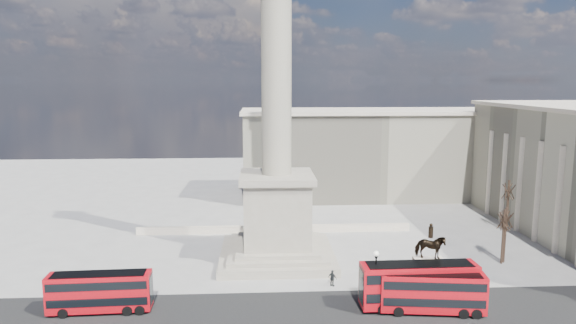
% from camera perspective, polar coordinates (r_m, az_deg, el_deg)
% --- Properties ---
extents(ground, '(180.00, 180.00, 0.00)m').
position_cam_1_polar(ground, '(60.88, -1.07, -12.23)').
color(ground, '#A3A19A').
rests_on(ground, ground).
extents(asphalt_road, '(120.00, 9.00, 0.01)m').
position_cam_1_polar(asphalt_road, '(52.12, 5.07, -16.06)').
color(asphalt_road, '#242424').
rests_on(asphalt_road, ground).
extents(nelsons_column, '(14.00, 14.00, 49.85)m').
position_cam_1_polar(nelsons_column, '(62.40, -1.26, 0.60)').
color(nelsons_column, '#A39B88').
rests_on(nelsons_column, ground).
extents(balustrade_wall, '(40.00, 0.60, 1.10)m').
position_cam_1_polar(balustrade_wall, '(75.84, -1.50, -7.45)').
color(balustrade_wall, beige).
rests_on(balustrade_wall, ground).
extents(building_northeast, '(51.00, 17.00, 16.60)m').
position_cam_1_polar(building_northeast, '(100.11, 9.61, 1.02)').
color(building_northeast, '#B7B196').
rests_on(building_northeast, ground).
extents(red_bus_a, '(9.74, 2.65, 3.92)m').
position_cam_1_polar(red_bus_a, '(53.78, -20.11, -13.40)').
color(red_bus_a, '#B60912').
rests_on(red_bus_a, ground).
extents(red_bus_b, '(10.07, 3.46, 4.00)m').
position_cam_1_polar(red_bus_b, '(52.37, 15.79, -13.75)').
color(red_bus_b, '#B60912').
rests_on(red_bus_b, ground).
extents(red_bus_c, '(11.36, 2.85, 4.59)m').
position_cam_1_polar(red_bus_c, '(52.89, 14.38, -13.09)').
color(red_bus_c, '#B60912').
rests_on(red_bus_c, ground).
extents(victorian_lamp, '(0.51, 0.51, 5.91)m').
position_cam_1_polar(victorian_lamp, '(51.46, 9.72, -12.28)').
color(victorian_lamp, black).
rests_on(victorian_lamp, ground).
extents(equestrian_statue, '(3.75, 2.82, 7.88)m').
position_cam_1_polar(equestrian_statue, '(55.46, 15.39, -11.73)').
color(equestrian_statue, beige).
rests_on(equestrian_statue, ground).
extents(bare_tree_near, '(1.63, 1.63, 7.11)m').
position_cam_1_polar(bare_tree_near, '(67.33, 22.89, -5.85)').
color(bare_tree_near, '#332319').
rests_on(bare_tree_near, ground).
extents(bare_tree_mid, '(1.90, 1.90, 7.21)m').
position_cam_1_polar(bare_tree_mid, '(67.87, 23.07, -5.68)').
color(bare_tree_mid, '#332319').
rests_on(bare_tree_mid, ground).
extents(bare_tree_far, '(1.99, 1.99, 8.12)m').
position_cam_1_polar(bare_tree_far, '(81.57, 23.32, -2.79)').
color(bare_tree_far, '#332319').
rests_on(bare_tree_far, ground).
extents(pedestrian_walking, '(0.73, 0.57, 1.78)m').
position_cam_1_polar(pedestrian_walking, '(56.30, 12.02, -13.28)').
color(pedestrian_walking, black).
rests_on(pedestrian_walking, ground).
extents(pedestrian_crossing, '(1.09, 1.04, 1.82)m').
position_cam_1_polar(pedestrian_crossing, '(57.14, 4.96, -12.74)').
color(pedestrian_crossing, black).
rests_on(pedestrian_crossing, ground).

